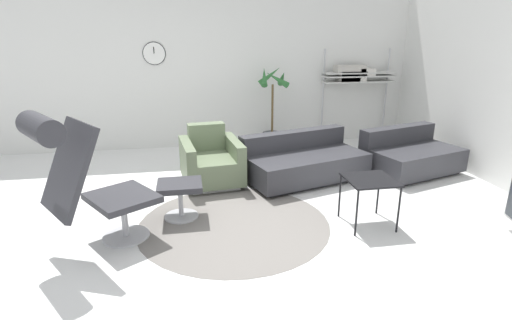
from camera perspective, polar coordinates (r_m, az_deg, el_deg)
ground_plane at (r=4.45m, az=-4.00°, el=-7.31°), size 12.00×12.00×0.00m
wall_back at (r=6.79m, az=-6.85°, el=13.64°), size 12.00×0.09×2.80m
round_rug at (r=4.16m, az=-3.15°, el=-9.08°), size 1.96×1.96×0.01m
lounge_chair at (r=3.71m, az=-23.82°, el=-1.27°), size 1.12×1.01×1.28m
ottoman at (r=4.26m, az=-10.80°, el=-4.52°), size 0.46×0.39×0.39m
armchair_red at (r=5.20m, az=-6.45°, el=-0.36°), size 0.81×0.91×0.73m
couch_low at (r=5.34m, az=6.76°, el=-0.36°), size 1.73×1.22×0.60m
couch_second at (r=5.97m, az=21.11°, el=0.50°), size 1.43×1.13×0.60m
side_table at (r=4.14m, az=15.95°, el=-3.23°), size 0.47×0.47×0.50m
potted_plant at (r=6.62m, az=2.36°, el=5.84°), size 0.45×0.49×1.37m
shelf_unit at (r=7.18m, az=13.89°, el=11.67°), size 1.24×0.28×1.61m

